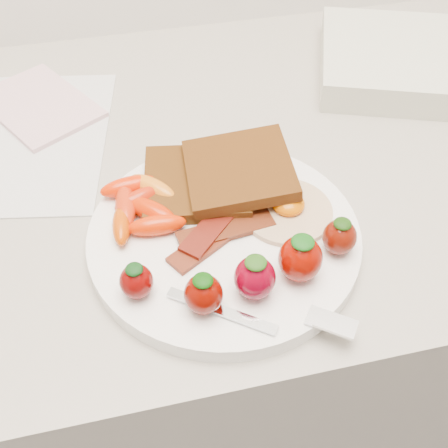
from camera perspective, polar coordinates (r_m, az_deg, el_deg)
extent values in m
cube|color=gray|center=(1.02, -0.58, -12.39)|extent=(2.00, 0.60, 0.90)
cylinder|color=white|center=(0.56, 0.00, -1.32)|extent=(0.27, 0.27, 0.02)
cube|color=black|center=(0.59, -2.83, 4.24)|extent=(0.12, 0.12, 0.01)
cube|color=#38180B|center=(0.59, 1.53, 5.54)|extent=(0.12, 0.12, 0.03)
cylinder|color=silver|center=(0.57, 6.39, 1.30)|extent=(0.09, 0.09, 0.01)
ellipsoid|color=#DA6500|center=(0.57, 6.56, 2.07)|extent=(0.03, 0.03, 0.02)
cube|color=#4C0E07|center=(0.54, -1.25, -1.62)|extent=(0.10, 0.07, 0.00)
cube|color=black|center=(0.55, 0.21, -0.59)|extent=(0.10, 0.04, 0.00)
cube|color=#461008|center=(0.55, -0.83, 0.17)|extent=(0.09, 0.09, 0.00)
ellipsoid|color=#BA2107|center=(0.58, -8.65, 2.50)|extent=(0.06, 0.04, 0.02)
ellipsoid|color=#C42300|center=(0.56, -7.45, 1.35)|extent=(0.06, 0.06, 0.02)
ellipsoid|color=#BD3E00|center=(0.55, -10.39, -0.14)|extent=(0.02, 0.05, 0.02)
ellipsoid|color=orange|center=(0.59, -7.24, 3.66)|extent=(0.06, 0.06, 0.02)
ellipsoid|color=red|center=(0.59, -9.67, 3.80)|extent=(0.06, 0.03, 0.02)
ellipsoid|color=red|center=(0.55, -6.83, -0.13)|extent=(0.06, 0.02, 0.02)
ellipsoid|color=red|center=(0.57, -9.98, 1.80)|extent=(0.02, 0.06, 0.02)
ellipsoid|color=#5A0403|center=(0.50, -8.89, -5.79)|extent=(0.03, 0.03, 0.03)
ellipsoid|color=black|center=(0.48, -9.12, -4.56)|extent=(0.02, 0.02, 0.01)
ellipsoid|color=#5D0600|center=(0.48, -2.09, -7.14)|extent=(0.03, 0.03, 0.04)
ellipsoid|color=#0A3A05|center=(0.47, -2.16, -5.75)|extent=(0.02, 0.02, 0.01)
ellipsoid|color=#690011|center=(0.49, 3.14, -5.48)|extent=(0.04, 0.04, 0.04)
ellipsoid|color=#1E480F|center=(0.47, 3.24, -3.93)|extent=(0.02, 0.02, 0.01)
ellipsoid|color=#740800|center=(0.51, 7.75, -3.52)|extent=(0.04, 0.04, 0.04)
ellipsoid|color=#0F470E|center=(0.49, 8.02, -1.82)|extent=(0.02, 0.02, 0.01)
ellipsoid|color=#5A0E04|center=(0.53, 11.66, -1.31)|extent=(0.03, 0.03, 0.04)
ellipsoid|color=#153709|center=(0.52, 11.96, 0.03)|extent=(0.02, 0.02, 0.01)
cube|color=silver|center=(0.49, -0.28, -8.80)|extent=(0.09, 0.07, 0.00)
cube|color=white|center=(0.49, 10.89, -9.77)|extent=(0.05, 0.04, 0.00)
cube|color=silver|center=(0.73, -19.75, 8.19)|extent=(0.25, 0.30, 0.00)
cube|color=beige|center=(0.77, -18.30, 11.42)|extent=(0.17, 0.19, 0.01)
cube|color=beige|center=(0.83, 19.10, 15.28)|extent=(0.31, 0.28, 0.04)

